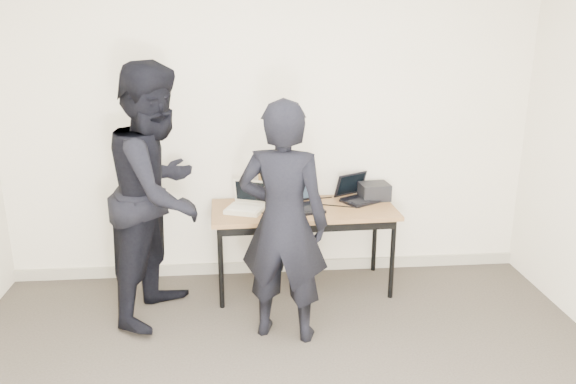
{
  "coord_description": "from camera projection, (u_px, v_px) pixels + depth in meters",
  "views": [
    {
      "loc": [
        -0.25,
        -2.43,
        2.2
      ],
      "look_at": [
        0.1,
        1.6,
        0.95
      ],
      "focal_mm": 35.0,
      "sensor_mm": 36.0,
      "label": 1
    }
  ],
  "objects": [
    {
      "name": "leather_satchel",
      "position": [
        280.0,
        186.0,
        4.75
      ],
      "size": [
        0.36,
        0.18,
        0.25
      ],
      "rotation": [
        0.0,
        0.0,
        -0.02
      ],
      "color": "brown",
      "rests_on": "desk"
    },
    {
      "name": "room",
      "position": [
        296.0,
        212.0,
        2.58
      ],
      "size": [
        4.6,
        4.6,
        2.8
      ],
      "color": "#3D362E",
      "rests_on": "ground"
    },
    {
      "name": "baseboard",
      "position": [
        271.0,
        266.0,
        5.1
      ],
      "size": [
        4.5,
        0.03,
        0.1
      ],
      "primitive_type": "cube",
      "color": "#A29B86",
      "rests_on": "ground"
    },
    {
      "name": "cables",
      "position": [
        309.0,
        207.0,
        4.6
      ],
      "size": [
        1.15,
        0.47,
        0.01
      ],
      "rotation": [
        0.0,
        0.0,
        0.11
      ],
      "color": "silver",
      "rests_on": "desk"
    },
    {
      "name": "laptop_right",
      "position": [
        357.0,
        195.0,
        4.78
      ],
      "size": [
        0.41,
        0.41,
        0.22
      ],
      "rotation": [
        0.0,
        0.0,
        0.52
      ],
      "color": "black",
      "rests_on": "desk"
    },
    {
      "name": "power_brick",
      "position": [
        278.0,
        214.0,
        4.41
      ],
      "size": [
        0.08,
        0.05,
        0.03
      ],
      "primitive_type": "cube",
      "rotation": [
        0.0,
        0.0,
        0.01
      ],
      "color": "black",
      "rests_on": "desk"
    },
    {
      "name": "desk",
      "position": [
        304.0,
        215.0,
        4.6
      ],
      "size": [
        1.52,
        0.7,
        0.72
      ],
      "rotation": [
        0.0,
        0.0,
        0.04
      ],
      "color": "brown",
      "rests_on": "ground"
    },
    {
      "name": "person_observer",
      "position": [
        159.0,
        193.0,
        4.15
      ],
      "size": [
        1.0,
        1.13,
        1.93
      ],
      "primitive_type": "imported",
      "rotation": [
        0.0,
        0.0,
        1.23
      ],
      "color": "black",
      "rests_on": "ground"
    },
    {
      "name": "laptop_beige",
      "position": [
        246.0,
        205.0,
        4.53
      ],
      "size": [
        0.36,
        0.36,
        0.23
      ],
      "rotation": [
        0.0,
        0.0,
        -0.36
      ],
      "color": "beige",
      "rests_on": "desk"
    },
    {
      "name": "person_typist",
      "position": [
        283.0,
        223.0,
        3.85
      ],
      "size": [
        0.72,
        0.58,
        1.72
      ],
      "primitive_type": "imported",
      "rotation": [
        0.0,
        0.0,
        2.84
      ],
      "color": "black",
      "rests_on": "ground"
    },
    {
      "name": "tissue",
      "position": [
        283.0,
        168.0,
        4.71
      ],
      "size": [
        0.14,
        0.12,
        0.08
      ],
      "primitive_type": "ellipsoid",
      "rotation": [
        0.0,
        0.0,
        -0.13
      ],
      "color": "white",
      "rests_on": "leather_satchel"
    },
    {
      "name": "equipment_box",
      "position": [
        374.0,
        191.0,
        4.8
      ],
      "size": [
        0.26,
        0.23,
        0.14
      ],
      "primitive_type": "cube",
      "rotation": [
        0.0,
        0.0,
        0.1
      ],
      "color": "black",
      "rests_on": "desk"
    },
    {
      "name": "laptop_center",
      "position": [
        299.0,
        202.0,
        4.56
      ],
      "size": [
        0.41,
        0.4,
        0.26
      ],
      "rotation": [
        0.0,
        0.0,
        0.28
      ],
      "color": "black",
      "rests_on": "desk"
    }
  ]
}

